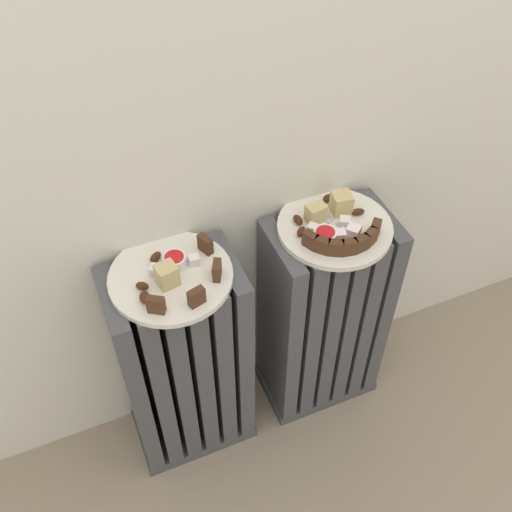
% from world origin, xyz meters
% --- Properties ---
extents(ground_plane, '(6.00, 6.00, 0.00)m').
position_xyz_m(ground_plane, '(0.00, 0.00, 0.00)').
color(ground_plane, gray).
extents(radiator_left, '(0.28, 0.18, 0.58)m').
position_xyz_m(radiator_left, '(-0.17, 0.28, 0.28)').
color(radiator_left, '#47474C').
rests_on(radiator_left, ground_plane).
extents(radiator_right, '(0.28, 0.18, 0.58)m').
position_xyz_m(radiator_right, '(0.17, 0.28, 0.28)').
color(radiator_right, '#47474C').
rests_on(radiator_right, ground_plane).
extents(plate_left, '(0.24, 0.24, 0.01)m').
position_xyz_m(plate_left, '(-0.17, 0.28, 0.58)').
color(plate_left, silver).
rests_on(plate_left, radiator_left).
extents(plate_right, '(0.24, 0.24, 0.01)m').
position_xyz_m(plate_right, '(0.17, 0.28, 0.58)').
color(plate_right, silver).
rests_on(plate_right, radiator_right).
extents(dark_cake_slice_left_0, '(0.03, 0.03, 0.04)m').
position_xyz_m(dark_cake_slice_left_0, '(-0.22, 0.21, 0.61)').
color(dark_cake_slice_left_0, '#472B19').
rests_on(dark_cake_slice_left_0, plate_left).
extents(dark_cake_slice_left_1, '(0.03, 0.02, 0.04)m').
position_xyz_m(dark_cake_slice_left_1, '(-0.15, 0.19, 0.61)').
color(dark_cake_slice_left_1, '#472B19').
rests_on(dark_cake_slice_left_1, plate_left).
extents(dark_cake_slice_left_2, '(0.03, 0.03, 0.04)m').
position_xyz_m(dark_cake_slice_left_2, '(-0.09, 0.24, 0.61)').
color(dark_cake_slice_left_2, '#472B19').
rests_on(dark_cake_slice_left_2, plate_left).
extents(dark_cake_slice_left_3, '(0.03, 0.03, 0.04)m').
position_xyz_m(dark_cake_slice_left_3, '(-0.09, 0.31, 0.61)').
color(dark_cake_slice_left_3, '#472B19').
rests_on(dark_cake_slice_left_3, plate_left).
extents(marble_cake_slice_left_0, '(0.04, 0.04, 0.04)m').
position_xyz_m(marble_cake_slice_left_0, '(-0.18, 0.26, 0.61)').
color(marble_cake_slice_left_0, tan).
rests_on(marble_cake_slice_left_0, plate_left).
extents(turkish_delight_left_0, '(0.03, 0.03, 0.02)m').
position_xyz_m(turkish_delight_left_0, '(-0.20, 0.29, 0.60)').
color(turkish_delight_left_0, white).
rests_on(turkish_delight_left_0, plate_left).
extents(turkish_delight_left_1, '(0.02, 0.02, 0.02)m').
position_xyz_m(turkish_delight_left_1, '(-0.12, 0.29, 0.60)').
color(turkish_delight_left_1, white).
rests_on(turkish_delight_left_1, plate_left).
extents(medjool_date_left_0, '(0.02, 0.03, 0.02)m').
position_xyz_m(medjool_date_left_0, '(-0.23, 0.24, 0.60)').
color(medjool_date_left_0, '#3D1E0F').
rests_on(medjool_date_left_0, plate_left).
extents(medjool_date_left_1, '(0.03, 0.03, 0.02)m').
position_xyz_m(medjool_date_left_1, '(-0.23, 0.27, 0.60)').
color(medjool_date_left_1, '#3D1E0F').
rests_on(medjool_date_left_1, plate_left).
extents(medjool_date_left_2, '(0.03, 0.03, 0.02)m').
position_xyz_m(medjool_date_left_2, '(-0.19, 0.33, 0.60)').
color(medjool_date_left_2, '#3D1E0F').
rests_on(medjool_date_left_2, plate_left).
extents(jam_bowl_left, '(0.04, 0.04, 0.02)m').
position_xyz_m(jam_bowl_left, '(-0.16, 0.30, 0.60)').
color(jam_bowl_left, white).
rests_on(jam_bowl_left, plate_left).
extents(dark_cake_slice_right_0, '(0.03, 0.03, 0.03)m').
position_xyz_m(dark_cake_slice_right_0, '(0.10, 0.25, 0.60)').
color(dark_cake_slice_right_0, '#472B19').
rests_on(dark_cake_slice_right_0, plate_right).
extents(dark_cake_slice_right_1, '(0.03, 0.03, 0.03)m').
position_xyz_m(dark_cake_slice_right_1, '(0.11, 0.22, 0.60)').
color(dark_cake_slice_right_1, '#472B19').
rests_on(dark_cake_slice_right_1, plate_right).
extents(dark_cake_slice_right_2, '(0.03, 0.03, 0.03)m').
position_xyz_m(dark_cake_slice_right_2, '(0.14, 0.21, 0.60)').
color(dark_cake_slice_right_2, '#472B19').
rests_on(dark_cake_slice_right_2, plate_right).
extents(dark_cake_slice_right_3, '(0.03, 0.02, 0.03)m').
position_xyz_m(dark_cake_slice_right_3, '(0.16, 0.20, 0.60)').
color(dark_cake_slice_right_3, '#472B19').
rests_on(dark_cake_slice_right_3, plate_right).
extents(dark_cake_slice_right_4, '(0.03, 0.02, 0.03)m').
position_xyz_m(dark_cake_slice_right_4, '(0.19, 0.20, 0.60)').
color(dark_cake_slice_right_4, '#472B19').
rests_on(dark_cake_slice_right_4, plate_right).
extents(dark_cake_slice_right_5, '(0.03, 0.03, 0.03)m').
position_xyz_m(dark_cake_slice_right_5, '(0.21, 0.21, 0.60)').
color(dark_cake_slice_right_5, '#472B19').
rests_on(dark_cake_slice_right_5, plate_right).
extents(dark_cake_slice_right_6, '(0.03, 0.03, 0.03)m').
position_xyz_m(dark_cake_slice_right_6, '(0.23, 0.22, 0.60)').
color(dark_cake_slice_right_6, '#472B19').
rests_on(dark_cake_slice_right_6, plate_right).
extents(marble_cake_slice_right_0, '(0.04, 0.03, 0.04)m').
position_xyz_m(marble_cake_slice_right_0, '(0.14, 0.31, 0.61)').
color(marble_cake_slice_right_0, tan).
rests_on(marble_cake_slice_right_0, plate_right).
extents(marble_cake_slice_right_1, '(0.04, 0.04, 0.05)m').
position_xyz_m(marble_cake_slice_right_1, '(0.20, 0.31, 0.61)').
color(marble_cake_slice_right_1, tan).
rests_on(marble_cake_slice_right_1, plate_right).
extents(turkish_delight_right_0, '(0.03, 0.03, 0.02)m').
position_xyz_m(turkish_delight_right_0, '(0.19, 0.27, 0.60)').
color(turkish_delight_right_0, white).
rests_on(turkish_delight_right_0, plate_right).
extents(turkish_delight_right_1, '(0.03, 0.03, 0.02)m').
position_xyz_m(turkish_delight_right_1, '(0.12, 0.28, 0.60)').
color(turkish_delight_right_1, white).
rests_on(turkish_delight_right_1, plate_right).
extents(turkish_delight_right_2, '(0.03, 0.03, 0.02)m').
position_xyz_m(turkish_delight_right_2, '(0.16, 0.24, 0.60)').
color(turkish_delight_right_2, white).
rests_on(turkish_delight_right_2, plate_right).
extents(turkish_delight_right_3, '(0.04, 0.04, 0.03)m').
position_xyz_m(turkish_delight_right_3, '(0.19, 0.24, 0.60)').
color(turkish_delight_right_3, white).
rests_on(turkish_delight_right_3, plate_right).
extents(medjool_date_right_0, '(0.03, 0.02, 0.01)m').
position_xyz_m(medjool_date_right_0, '(0.23, 0.29, 0.60)').
color(medjool_date_right_0, '#3D1E0F').
rests_on(medjool_date_right_0, plate_right).
extents(medjool_date_right_1, '(0.02, 0.03, 0.02)m').
position_xyz_m(medjool_date_right_1, '(0.11, 0.32, 0.60)').
color(medjool_date_right_1, '#3D1E0F').
rests_on(medjool_date_right_1, plate_right).
extents(medjool_date_right_2, '(0.03, 0.03, 0.01)m').
position_xyz_m(medjool_date_right_2, '(0.10, 0.28, 0.60)').
color(medjool_date_right_2, '#3D1E0F').
rests_on(medjool_date_right_2, plate_right).
extents(medjool_date_right_3, '(0.03, 0.02, 0.02)m').
position_xyz_m(medjool_date_right_3, '(0.20, 0.35, 0.60)').
color(medjool_date_right_3, '#3D1E0F').
rests_on(medjool_date_right_3, plate_right).
extents(jam_bowl_right, '(0.05, 0.05, 0.02)m').
position_xyz_m(jam_bowl_right, '(0.13, 0.25, 0.60)').
color(jam_bowl_right, white).
rests_on(jam_bowl_right, plate_right).
extents(fork, '(0.06, 0.09, 0.00)m').
position_xyz_m(fork, '(0.18, 0.28, 0.59)').
color(fork, '#B7B7BC').
rests_on(fork, plate_right).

